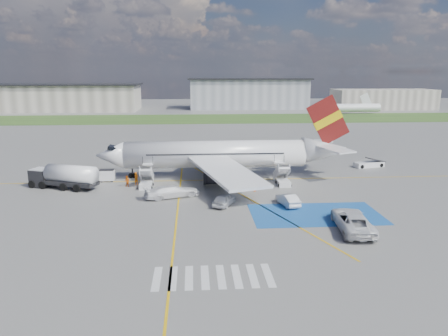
{
  "coord_description": "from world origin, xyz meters",
  "views": [
    {
      "loc": [
        -3.12,
        -48.28,
        15.13
      ],
      "look_at": [
        0.6,
        4.09,
        3.5
      ],
      "focal_mm": 35.0,
      "sensor_mm": 36.0,
      "label": 1
    }
  ],
  "objects_px": {
    "van_white_a": "(352,217)",
    "van_white_b": "(172,190)",
    "fuel_tanker": "(64,178)",
    "gpu_cart": "(107,176)",
    "car_silver_b": "(288,200)",
    "belt_loader": "(369,165)",
    "car_silver_a": "(224,199)",
    "airliner": "(225,154)"
  },
  "relations": [
    {
      "from": "gpu_cart",
      "to": "car_silver_b",
      "type": "height_order",
      "value": "gpu_cart"
    },
    {
      "from": "airliner",
      "to": "car_silver_b",
      "type": "xyz_separation_m",
      "value": [
        6.14,
        -14.61,
        -2.7
      ]
    },
    {
      "from": "fuel_tanker",
      "to": "gpu_cart",
      "type": "bearing_deg",
      "value": 56.14
    },
    {
      "from": "gpu_cart",
      "to": "car_silver_a",
      "type": "height_order",
      "value": "gpu_cart"
    },
    {
      "from": "car_silver_a",
      "to": "van_white_a",
      "type": "relative_size",
      "value": 0.66
    },
    {
      "from": "car_silver_a",
      "to": "van_white_b",
      "type": "relative_size",
      "value": 0.83
    },
    {
      "from": "airliner",
      "to": "belt_loader",
      "type": "relative_size",
      "value": 6.78
    },
    {
      "from": "van_white_b",
      "to": "car_silver_b",
      "type": "bearing_deg",
      "value": -127.11
    },
    {
      "from": "airliner",
      "to": "fuel_tanker",
      "type": "bearing_deg",
      "value": -166.92
    },
    {
      "from": "belt_loader",
      "to": "car_silver_a",
      "type": "distance_m",
      "value": 31.44
    },
    {
      "from": "van_white_b",
      "to": "car_silver_a",
      "type": "bearing_deg",
      "value": -140.78
    },
    {
      "from": "car_silver_a",
      "to": "airliner",
      "type": "bearing_deg",
      "value": -68.62
    },
    {
      "from": "gpu_cart",
      "to": "car_silver_b",
      "type": "distance_m",
      "value": 26.39
    },
    {
      "from": "airliner",
      "to": "van_white_b",
      "type": "distance_m",
      "value": 12.93
    },
    {
      "from": "belt_loader",
      "to": "van_white_a",
      "type": "xyz_separation_m",
      "value": [
        -13.01,
        -27.79,
        0.81
      ]
    },
    {
      "from": "car_silver_b",
      "to": "van_white_a",
      "type": "height_order",
      "value": "van_white_a"
    },
    {
      "from": "belt_loader",
      "to": "van_white_a",
      "type": "bearing_deg",
      "value": -128.93
    },
    {
      "from": "belt_loader",
      "to": "car_silver_a",
      "type": "height_order",
      "value": "belt_loader"
    },
    {
      "from": "gpu_cart",
      "to": "car_silver_a",
      "type": "bearing_deg",
      "value": -39.31
    },
    {
      "from": "car_silver_b",
      "to": "van_white_b",
      "type": "relative_size",
      "value": 0.82
    },
    {
      "from": "fuel_tanker",
      "to": "van_white_b",
      "type": "distance_m",
      "value": 15.37
    },
    {
      "from": "airliner",
      "to": "van_white_a",
      "type": "relative_size",
      "value": 5.74
    },
    {
      "from": "gpu_cart",
      "to": "van_white_a",
      "type": "height_order",
      "value": "van_white_a"
    },
    {
      "from": "fuel_tanker",
      "to": "car_silver_b",
      "type": "height_order",
      "value": "fuel_tanker"
    },
    {
      "from": "van_white_b",
      "to": "van_white_a",
      "type": "bearing_deg",
      "value": -144.05
    },
    {
      "from": "car_silver_a",
      "to": "gpu_cart",
      "type": "bearing_deg",
      "value": -12.46
    },
    {
      "from": "car_silver_b",
      "to": "fuel_tanker",
      "type": "bearing_deg",
      "value": -30.78
    },
    {
      "from": "belt_loader",
      "to": "van_white_b",
      "type": "xyz_separation_m",
      "value": [
        -31.09,
        -15.42,
        0.61
      ]
    },
    {
      "from": "car_silver_a",
      "to": "belt_loader",
      "type": "bearing_deg",
      "value": -116.37
    },
    {
      "from": "fuel_tanker",
      "to": "car_silver_a",
      "type": "relative_size",
      "value": 2.28
    },
    {
      "from": "gpu_cart",
      "to": "car_silver_a",
      "type": "distance_m",
      "value": 20.03
    },
    {
      "from": "fuel_tanker",
      "to": "car_silver_b",
      "type": "distance_m",
      "value": 29.48
    },
    {
      "from": "van_white_a",
      "to": "van_white_b",
      "type": "distance_m",
      "value": 21.91
    },
    {
      "from": "gpu_cart",
      "to": "car_silver_b",
      "type": "bearing_deg",
      "value": -30.25
    },
    {
      "from": "belt_loader",
      "to": "car_silver_b",
      "type": "height_order",
      "value": "belt_loader"
    },
    {
      "from": "airliner",
      "to": "van_white_b",
      "type": "xyz_separation_m",
      "value": [
        -7.32,
        -10.39,
        -2.39
      ]
    },
    {
      "from": "fuel_tanker",
      "to": "belt_loader",
      "type": "bearing_deg",
      "value": 33.59
    },
    {
      "from": "airliner",
      "to": "car_silver_a",
      "type": "distance_m",
      "value": 14.4
    },
    {
      "from": "airliner",
      "to": "gpu_cart",
      "type": "xyz_separation_m",
      "value": [
        -16.82,
        -1.6,
        -2.62
      ]
    },
    {
      "from": "gpu_cart",
      "to": "belt_loader",
      "type": "distance_m",
      "value": 41.14
    },
    {
      "from": "belt_loader",
      "to": "van_white_a",
      "type": "height_order",
      "value": "van_white_a"
    },
    {
      "from": "van_white_a",
      "to": "fuel_tanker",
      "type": "bearing_deg",
      "value": -22.18
    }
  ]
}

